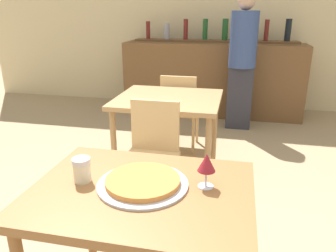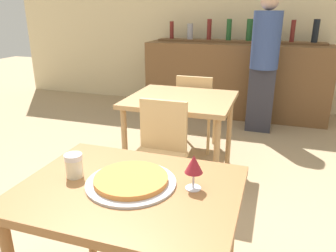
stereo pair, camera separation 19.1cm
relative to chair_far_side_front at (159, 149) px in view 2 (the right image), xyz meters
name	(u,v)px [view 2 (the right image)]	position (x,y,z in m)	size (l,w,h in m)	color
wall_back	(243,17)	(0.22, 3.16, 0.90)	(8.00, 0.05, 2.80)	beige
dining_table_near	(130,205)	(0.22, -1.01, 0.17)	(0.97, 0.74, 0.76)	brown
dining_table_far	(181,107)	(0.00, 0.59, 0.17)	(0.93, 0.84, 0.76)	#A87F51
bar_counter	(234,80)	(0.22, 2.65, 0.03)	(2.60, 0.56, 1.06)	brown
bar_back_shelf	(241,37)	(0.25, 2.79, 0.64)	(2.39, 0.24, 0.33)	brown
chair_far_side_front	(159,149)	(0.00, 0.00, 0.00)	(0.40, 0.40, 0.86)	tan
chair_far_side_back	(196,108)	(0.00, 1.18, 0.00)	(0.40, 0.40, 0.86)	tan
pizza_tray	(131,181)	(0.22, -0.98, 0.28)	(0.41, 0.41, 0.04)	#B7B7BC
cheese_shaker	(74,165)	(-0.06, -1.00, 0.32)	(0.08, 0.08, 0.11)	beige
person_standing	(264,59)	(0.64, 2.07, 0.43)	(0.34, 0.34, 1.71)	#2D2D38
wine_glass	(194,165)	(0.50, -0.93, 0.38)	(0.08, 0.08, 0.16)	silver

